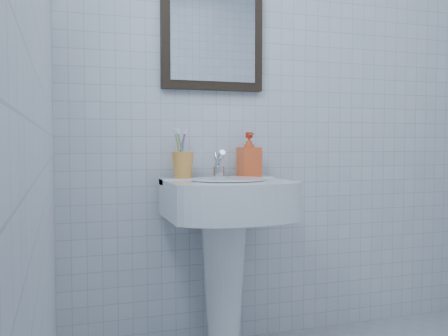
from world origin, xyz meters
name	(u,v)px	position (x,y,z in m)	size (l,w,h in m)	color
wall_back	(281,91)	(0.00, 1.20, 1.25)	(2.20, 0.02, 2.50)	silver
wall_left	(42,19)	(-1.10, 0.00, 1.25)	(0.02, 2.40, 2.50)	silver
washbasin	(225,238)	(-0.37, 0.99, 0.56)	(0.54, 0.40, 0.83)	white
faucet	(219,167)	(-0.37, 1.08, 0.88)	(0.05, 0.12, 0.13)	silver
toothbrush_cup	(183,165)	(-0.54, 1.10, 0.88)	(0.10, 0.10, 0.12)	#EF953E
soap_dispenser	(249,155)	(-0.21, 1.10, 0.93)	(0.09, 0.10, 0.21)	red
wall_mirror	(213,25)	(-0.37, 1.18, 1.55)	(0.50, 0.04, 0.62)	black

